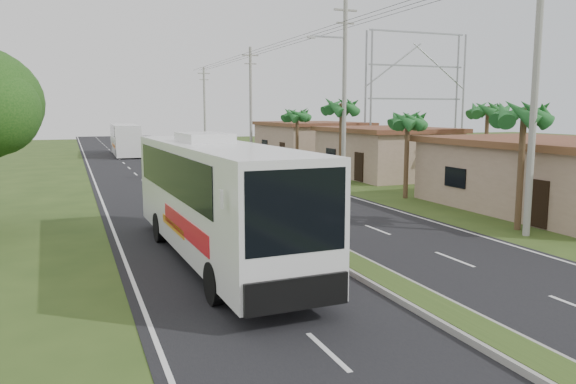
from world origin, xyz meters
name	(u,v)px	position (x,y,z in m)	size (l,w,h in m)	color
ground	(361,271)	(0.00, 0.00, 0.00)	(180.00, 180.00, 0.00)	#2F4619
road_asphalt	(210,188)	(0.00, 20.00, 0.01)	(14.00, 160.00, 0.02)	black
median_strip	(210,187)	(0.00, 20.00, 0.10)	(1.20, 160.00, 0.18)	gray
lane_edge_left	(99,194)	(-6.70, 20.00, 0.00)	(0.12, 160.00, 0.01)	silver
lane_edge_right	(306,183)	(6.70, 20.00, 0.00)	(0.12, 160.00, 0.01)	silver
shop_near	(554,175)	(14.00, 6.00, 1.78)	(8.60, 12.60, 3.52)	gray
shop_mid	(385,151)	(14.00, 22.00, 1.86)	(7.60, 10.60, 3.67)	gray
shop_far	(310,141)	(14.00, 36.00, 1.93)	(8.60, 11.60, 3.82)	gray
palm_verge_a	(524,115)	(9.00, 3.00, 4.74)	(2.40, 2.40, 5.45)	#473321
palm_verge_b	(408,121)	(9.40, 12.00, 4.36)	(2.40, 2.40, 5.05)	#473321
palm_verge_c	(341,107)	(8.80, 19.00, 5.12)	(2.40, 2.40, 5.85)	#473321
palm_verge_d	(297,115)	(9.30, 28.00, 4.55)	(2.40, 2.40, 5.25)	#473321
palm_behind_shop	(488,110)	(17.50, 15.00, 4.93)	(2.40, 2.40, 5.65)	#473321
utility_pole_a	(535,90)	(8.50, 2.00, 5.67)	(1.60, 0.28, 11.00)	gray
utility_pole_b	(344,90)	(8.47, 18.00, 6.26)	(3.20, 0.28, 12.00)	gray
utility_pole_c	(251,103)	(8.50, 38.00, 5.67)	(1.60, 0.28, 11.00)	gray
utility_pole_d	(205,107)	(8.50, 58.00, 5.42)	(1.60, 0.28, 10.50)	gray
billboard_lattice	(416,90)	(22.00, 30.00, 6.82)	(10.18, 1.18, 12.07)	gray
coach_bus_main	(215,192)	(-3.87, 2.82, 2.28)	(3.13, 12.93, 4.15)	white
coach_bus_far	(125,138)	(-2.41, 49.92, 1.93)	(2.81, 11.72, 3.40)	white
motorcyclist	(249,197)	(-0.44, 10.14, 0.90)	(1.68, 0.87, 2.37)	black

